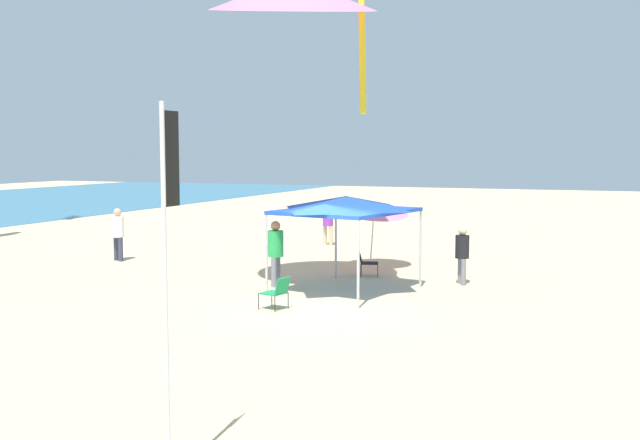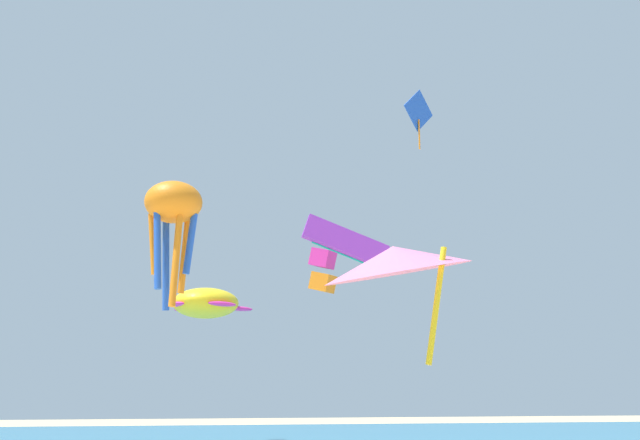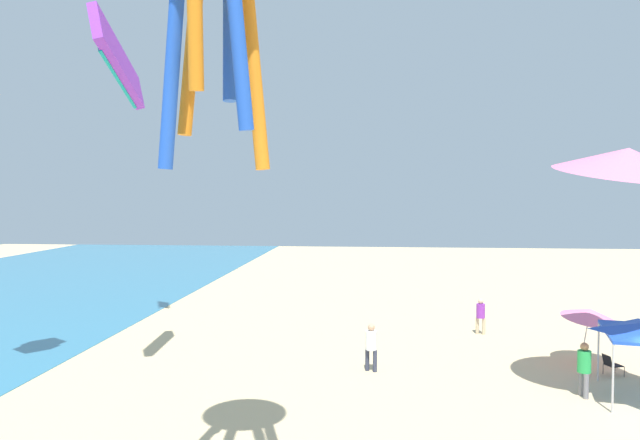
{
  "view_description": "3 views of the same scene",
  "coord_description": "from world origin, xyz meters",
  "px_view_note": "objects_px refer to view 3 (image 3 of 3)",
  "views": [
    {
      "loc": [
        -16.88,
        -6.74,
        3.9
      ],
      "look_at": [
        0.92,
        0.36,
        2.11
      ],
      "focal_mm": 41.85,
      "sensor_mm": 36.0,
      "label": 1
    },
    {
      "loc": [
        -3.2,
        -19.41,
        4.62
      ],
      "look_at": [
        0.19,
        9.27,
        10.92
      ],
      "focal_mm": 39.8,
      "sensor_mm": 36.0,
      "label": 2
    },
    {
      "loc": [
        -19.05,
        9.35,
        6.98
      ],
      "look_at": [
        0.19,
        11.15,
        6.12
      ],
      "focal_mm": 34.45,
      "sensor_mm": 36.0,
      "label": 3
    }
  ],
  "objects_px": {
    "person_near_umbrella": "(371,343)",
    "person_by_tent": "(481,313)",
    "kite_parafoil_purple": "(118,62)",
    "beach_umbrella": "(590,314)",
    "person_watching_sky": "(584,365)",
    "kite_delta_pink": "(627,161)",
    "folding_chair_right_of_tent": "(611,364)"
  },
  "relations": [
    {
      "from": "person_near_umbrella",
      "to": "person_by_tent",
      "type": "height_order",
      "value": "person_near_umbrella"
    },
    {
      "from": "person_by_tent",
      "to": "kite_parafoil_purple",
      "type": "height_order",
      "value": "kite_parafoil_purple"
    },
    {
      "from": "beach_umbrella",
      "to": "person_by_tent",
      "type": "height_order",
      "value": "beach_umbrella"
    },
    {
      "from": "kite_parafoil_purple",
      "to": "person_by_tent",
      "type": "bearing_deg",
      "value": -63.79
    },
    {
      "from": "person_watching_sky",
      "to": "kite_delta_pink",
      "type": "height_order",
      "value": "kite_delta_pink"
    },
    {
      "from": "folding_chair_right_of_tent",
      "to": "kite_delta_pink",
      "type": "distance_m",
      "value": 8.33
    },
    {
      "from": "kite_delta_pink",
      "to": "person_by_tent",
      "type": "bearing_deg",
      "value": -98.16
    },
    {
      "from": "beach_umbrella",
      "to": "folding_chair_right_of_tent",
      "type": "bearing_deg",
      "value": -171.8
    },
    {
      "from": "person_near_umbrella",
      "to": "person_watching_sky",
      "type": "bearing_deg",
      "value": -172.85
    },
    {
      "from": "folding_chair_right_of_tent",
      "to": "person_by_tent",
      "type": "xyz_separation_m",
      "value": [
        6.58,
        3.8,
        0.57
      ]
    },
    {
      "from": "person_by_tent",
      "to": "person_watching_sky",
      "type": "bearing_deg",
      "value": -57.81
    },
    {
      "from": "folding_chair_right_of_tent",
      "to": "kite_delta_pink",
      "type": "relative_size",
      "value": 0.14
    },
    {
      "from": "person_by_tent",
      "to": "kite_delta_pink",
      "type": "xyz_separation_m",
      "value": [
        -10.02,
        -2.89,
        6.96
      ]
    },
    {
      "from": "beach_umbrella",
      "to": "person_by_tent",
      "type": "relative_size",
      "value": 1.43
    },
    {
      "from": "person_by_tent",
      "to": "kite_delta_pink",
      "type": "relative_size",
      "value": 0.29
    },
    {
      "from": "folding_chair_right_of_tent",
      "to": "person_by_tent",
      "type": "relative_size",
      "value": 0.46
    },
    {
      "from": "folding_chair_right_of_tent",
      "to": "kite_delta_pink",
      "type": "height_order",
      "value": "kite_delta_pink"
    },
    {
      "from": "kite_parafoil_purple",
      "to": "beach_umbrella",
      "type": "bearing_deg",
      "value": -82.84
    },
    {
      "from": "person_near_umbrella",
      "to": "person_by_tent",
      "type": "distance_m",
      "value": 8.65
    },
    {
      "from": "person_watching_sky",
      "to": "beach_umbrella",
      "type": "bearing_deg",
      "value": -27.96
    },
    {
      "from": "folding_chair_right_of_tent",
      "to": "kite_parafoil_purple",
      "type": "relative_size",
      "value": 0.16
    },
    {
      "from": "person_by_tent",
      "to": "folding_chair_right_of_tent",
      "type": "bearing_deg",
      "value": -39.72
    },
    {
      "from": "folding_chair_right_of_tent",
      "to": "person_watching_sky",
      "type": "relative_size",
      "value": 0.43
    },
    {
      "from": "folding_chair_right_of_tent",
      "to": "person_near_umbrella",
      "type": "bearing_deg",
      "value": 74.49
    },
    {
      "from": "folding_chair_right_of_tent",
      "to": "kite_parafoil_purple",
      "type": "bearing_deg",
      "value": 79.86
    },
    {
      "from": "folding_chair_right_of_tent",
      "to": "person_by_tent",
      "type": "distance_m",
      "value": 7.62
    },
    {
      "from": "folding_chair_right_of_tent",
      "to": "person_watching_sky",
      "type": "bearing_deg",
      "value": 127.82
    },
    {
      "from": "beach_umbrella",
      "to": "kite_delta_pink",
      "type": "height_order",
      "value": "kite_delta_pink"
    },
    {
      "from": "folding_chair_right_of_tent",
      "to": "person_watching_sky",
      "type": "xyz_separation_m",
      "value": [
        -2.63,
        1.85,
        0.63
      ]
    },
    {
      "from": "person_by_tent",
      "to": "kite_parafoil_purple",
      "type": "distance_m",
      "value": 20.1
    },
    {
      "from": "kite_parafoil_purple",
      "to": "person_watching_sky",
      "type": "bearing_deg",
      "value": -96.4
    },
    {
      "from": "person_watching_sky",
      "to": "folding_chair_right_of_tent",
      "type": "bearing_deg",
      "value": -42.56
    }
  ]
}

